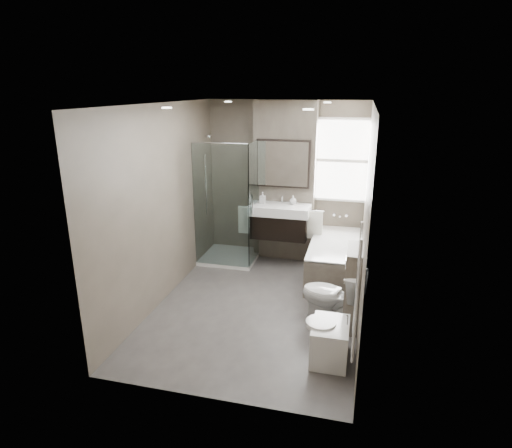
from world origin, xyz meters
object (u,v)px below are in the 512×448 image
(vanity, at_px, (280,221))
(bathtub, at_px, (335,258))
(toilet, at_px, (331,296))
(bidet, at_px, (329,341))

(vanity, xyz_separation_m, bathtub, (0.92, -0.33, -0.43))
(vanity, bearing_deg, toilet, -60.28)
(toilet, xyz_separation_m, bidet, (0.04, -0.74, -0.15))
(toilet, bearing_deg, vanity, -134.73)
(vanity, bearing_deg, bidet, -67.43)
(bathtub, bearing_deg, toilet, -88.12)
(toilet, bearing_deg, bathtub, -162.57)
(bidet, bearing_deg, toilet, 93.40)
(vanity, distance_m, bathtub, 1.07)
(bathtub, bearing_deg, bidet, -87.59)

